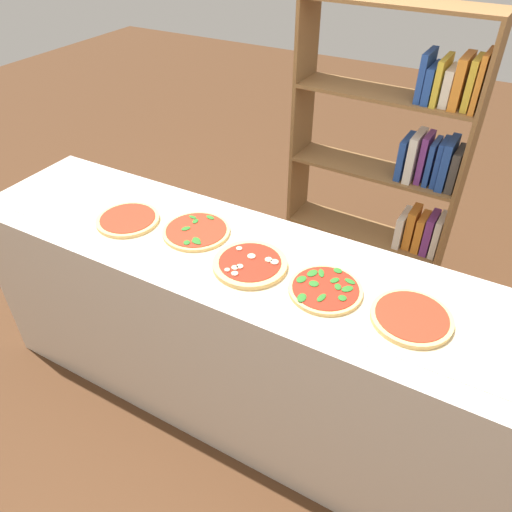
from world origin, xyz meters
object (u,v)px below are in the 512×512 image
Objects in this scene: pizza_plain_0 at (128,219)px; pizza_spinach_3 at (325,289)px; pizza_spinach_1 at (196,231)px; bookshelf at (399,178)px; pizza_plain_4 at (411,317)px; pizza_mushroom_2 at (250,264)px.

pizza_spinach_3 is (0.94, -0.01, 0.00)m from pizza_plain_0.
pizza_spinach_1 is 1.24m from bookshelf.
pizza_spinach_3 is at bearing -178.64° from pizza_plain_4.
bookshelf reaches higher than pizza_plain_0.
pizza_mushroom_2 is (0.31, -0.09, 0.00)m from pizza_spinach_1.
pizza_plain_0 is at bearing -166.75° from pizza_spinach_1.
pizza_plain_0 is 0.94m from pizza_spinach_3.
pizza_spinach_3 is 0.31m from pizza_plain_4.
pizza_mushroom_2 is 0.31m from pizza_spinach_3.
bookshelf is (-0.04, 1.17, -0.11)m from pizza_spinach_3.
pizza_mushroom_2 is 0.63m from pizza_plain_4.
pizza_plain_0 is 0.32m from pizza_spinach_1.
bookshelf reaches higher than pizza_spinach_1.
bookshelf reaches higher than pizza_plain_4.
pizza_mushroom_2 is at bearing -15.50° from pizza_spinach_1.
pizza_spinach_1 and pizza_plain_4 have the same top height.
bookshelf is at bearing 52.42° from pizza_plain_0.
pizza_plain_4 is (0.62, 0.01, -0.00)m from pizza_mushroom_2.
pizza_spinach_1 is at bearing 175.60° from pizza_plain_4.
pizza_spinach_1 is at bearing 164.50° from pizza_mushroom_2.
pizza_spinach_3 is at bearing -0.37° from pizza_plain_0.
pizza_spinach_1 is 1.06× the size of pizza_spinach_3.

